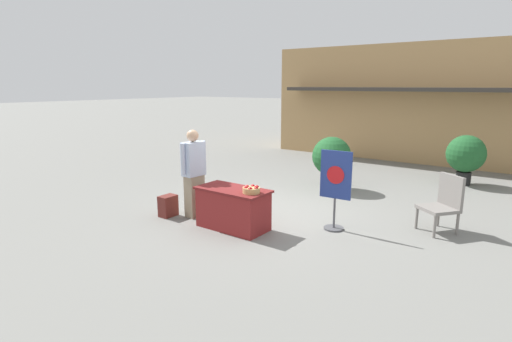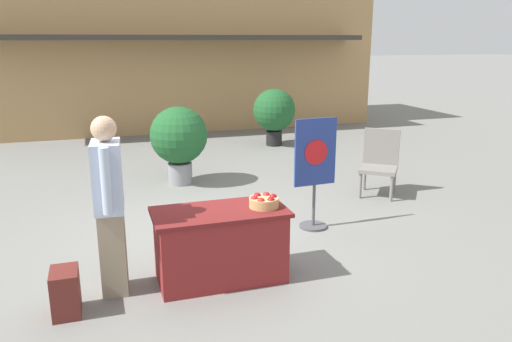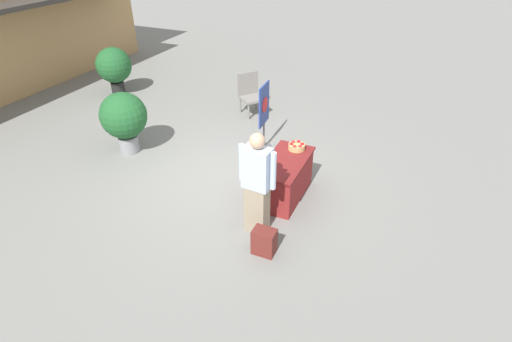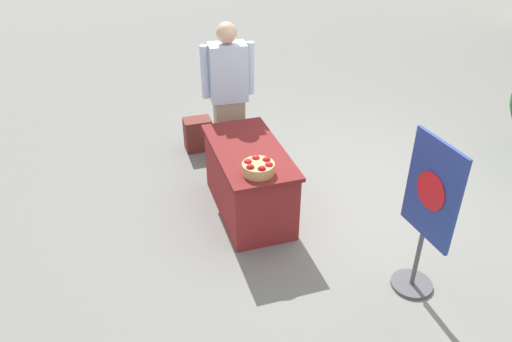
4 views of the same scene
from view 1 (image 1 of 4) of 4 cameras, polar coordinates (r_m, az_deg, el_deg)
The scene contains 10 objects.
ground_plane at distance 8.22m, azimuth 3.31°, elevation -5.97°, with size 120.00×120.00×0.00m, color slate.
storefront_building at distance 15.72m, azimuth 24.31°, elevation 8.94°, with size 10.79×4.41×3.91m.
display_table at distance 7.26m, azimuth -3.30°, elevation -5.35°, with size 1.34×0.67×0.75m.
apple_basket at distance 6.84m, azimuth -0.67°, elevation -2.68°, with size 0.30×0.30×0.13m.
person_visitor at distance 7.86m, azimuth -8.87°, elevation -0.26°, with size 0.29×0.61×1.73m.
backpack at distance 8.14m, azimuth -12.45°, elevation -4.88°, with size 0.24×0.34×0.42m.
poster_board at distance 7.22m, azimuth 11.27°, elevation -2.25°, with size 0.57×0.36×1.44m.
patio_chair at distance 7.79m, azimuth 25.25°, elevation -3.98°, with size 0.77×0.77×1.02m.
potted_plant_near_left at distance 11.68m, azimuth 27.79°, elevation 2.06°, with size 0.96×0.96×1.30m.
potted_plant_near_right at distance 10.04m, azimuth 10.73°, elevation 1.88°, with size 0.96×0.96×1.32m.
Camera 1 is at (4.23, -6.57, 2.56)m, focal length 28.00 mm.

